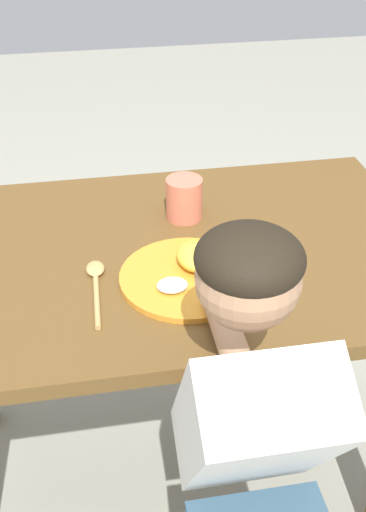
{
  "coord_description": "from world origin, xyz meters",
  "views": [
    {
      "loc": [
        -0.15,
        -1.11,
        1.49
      ],
      "look_at": [
        0.04,
        -0.06,
        0.77
      ],
      "focal_mm": 44.9,
      "sensor_mm": 36.0,
      "label": 1
    }
  ],
  "objects_px": {
    "fork": "(267,261)",
    "spoon": "(96,281)",
    "drinking_cup": "(184,199)",
    "plate": "(189,272)"
  },
  "relations": [
    {
      "from": "fork",
      "to": "plate",
      "type": "bearing_deg",
      "value": 89.57
    },
    {
      "from": "plate",
      "to": "fork",
      "type": "relative_size",
      "value": 1.28
    },
    {
      "from": "spoon",
      "to": "drinking_cup",
      "type": "relative_size",
      "value": 2.19
    },
    {
      "from": "fork",
      "to": "drinking_cup",
      "type": "xyz_separation_m",
      "value": [
        -0.14,
        0.21,
        0.04
      ]
    },
    {
      "from": "fork",
      "to": "spoon",
      "type": "xyz_separation_m",
      "value": [
        -0.35,
        -0.01,
        0.0
      ]
    },
    {
      "from": "fork",
      "to": "drinking_cup",
      "type": "height_order",
      "value": "drinking_cup"
    },
    {
      "from": "plate",
      "to": "spoon",
      "type": "xyz_separation_m",
      "value": [
        -0.18,
        0.01,
        -0.01
      ]
    },
    {
      "from": "spoon",
      "to": "plate",
      "type": "bearing_deg",
      "value": -91.78
    },
    {
      "from": "fork",
      "to": "spoon",
      "type": "distance_m",
      "value": 0.35
    },
    {
      "from": "plate",
      "to": "fork",
      "type": "distance_m",
      "value": 0.17
    }
  ]
}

